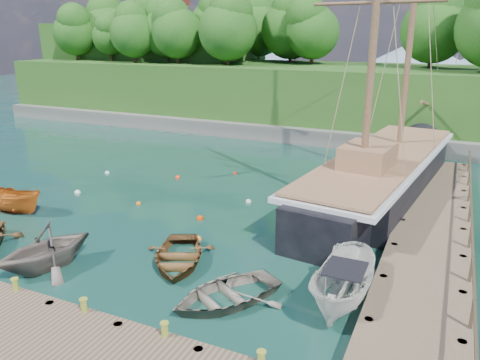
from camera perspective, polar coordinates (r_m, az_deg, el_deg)
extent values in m
plane|color=#13382D|center=(20.82, -12.83, -8.43)|extent=(160.00, 160.00, 0.00)
cube|color=brown|center=(15.26, -22.10, -17.41)|extent=(20.00, 3.20, 0.12)
cube|color=#322A1D|center=(15.34, -22.03, -17.90)|extent=(20.00, 3.20, 0.20)
cube|color=brown|center=(23.22, 22.37, -5.12)|extent=(3.20, 24.00, 0.12)
cube|color=#322A1D|center=(23.28, 22.32, -5.48)|extent=(3.20, 24.00, 0.20)
cylinder|color=#322A1D|center=(34.55, 21.25, 1.36)|extent=(0.28, 0.28, 1.10)
cylinder|color=#322A1D|center=(34.52, 25.53, 0.82)|extent=(0.28, 0.28, 1.10)
cylinder|color=olive|center=(18.29, -25.37, -13.66)|extent=(0.26, 0.26, 0.45)
cylinder|color=olive|center=(16.34, -18.21, -16.71)|extent=(0.26, 0.26, 0.45)
cylinder|color=olive|center=(14.74, -9.01, -20.14)|extent=(0.26, 0.26, 0.45)
imported|color=#6E6259|center=(20.45, -22.42, -9.88)|extent=(4.27, 4.62, 2.02)
imported|color=brown|center=(19.46, -7.57, -10.04)|extent=(4.34, 4.90, 0.84)
imported|color=slate|center=(16.84, -1.80, -14.61)|extent=(4.63, 5.01, 0.85)
imported|color=#C4621A|center=(27.23, -25.91, -3.53)|extent=(3.90, 1.70, 1.47)
imported|color=silver|center=(16.98, 12.39, -14.75)|extent=(1.90, 4.74, 1.81)
cube|color=black|center=(27.90, 16.74, -0.48)|extent=(6.28, 14.54, 2.93)
cube|color=black|center=(36.44, 20.62, 3.27)|extent=(3.04, 4.70, 2.63)
cube|color=black|center=(20.68, 10.62, -6.36)|extent=(3.62, 3.99, 2.78)
cube|color=silver|center=(27.51, 17.00, 2.37)|extent=(6.88, 18.94, 0.25)
cube|color=brown|center=(27.45, 17.04, 2.87)|extent=(6.42, 18.49, 0.12)
cube|color=brown|center=(24.48, 15.28, 2.76)|extent=(2.64, 3.26, 1.20)
cylinder|color=brown|center=(39.32, 22.15, 8.38)|extent=(1.09, 6.87, 1.69)
cylinder|color=brown|center=(30.20, 20.36, 18.77)|extent=(0.36, 0.36, 15.55)
cylinder|color=brown|center=(23.17, 16.17, 18.29)|extent=(0.36, 0.36, 14.30)
cylinder|color=#8C7A59|center=(36.06, 22.55, 18.68)|extent=(1.38, 10.67, 9.03)
sphere|color=white|center=(28.95, -19.18, -1.51)|extent=(0.35, 0.35, 0.35)
sphere|color=orange|center=(26.17, -12.26, -2.91)|extent=(0.29, 0.29, 0.29)
sphere|color=#E43A00|center=(23.69, -4.88, -4.76)|extent=(0.36, 0.36, 0.36)
sphere|color=silver|center=(25.87, 1.04, -2.73)|extent=(0.33, 0.33, 0.33)
sphere|color=#F63414|center=(30.43, -7.61, 0.24)|extent=(0.35, 0.35, 0.35)
sphere|color=red|center=(31.01, -0.57, 0.73)|extent=(0.30, 0.30, 0.30)
sphere|color=silver|center=(32.38, -15.89, 0.77)|extent=(0.32, 0.32, 0.32)
sphere|color=orange|center=(21.45, -5.06, -7.23)|extent=(0.30, 0.30, 0.30)
cube|color=#474744|center=(44.21, -2.34, 6.60)|extent=(50.00, 4.00, 1.40)
cube|color=#204914|center=(49.19, 0.85, 10.56)|extent=(50.00, 14.00, 6.00)
cube|color=#204914|center=(59.36, -10.30, 13.42)|extent=(24.00, 12.00, 10.00)
cylinder|color=#382616|center=(51.10, -8.65, 14.79)|extent=(0.36, 0.36, 1.40)
sphere|color=#194B16|center=(51.05, -8.78, 17.48)|extent=(5.42, 5.42, 5.42)
cylinder|color=#382616|center=(48.96, -7.55, 14.73)|extent=(0.36, 0.36, 1.40)
sphere|color=#194B16|center=(48.91, -7.66, 17.37)|extent=(5.02, 5.02, 5.02)
cylinder|color=#382616|center=(57.68, -19.21, 14.34)|extent=(0.36, 0.36, 1.40)
sphere|color=#194B16|center=(57.64, -19.44, 16.49)|extent=(4.79, 4.79, 4.79)
cylinder|color=#382616|center=(59.21, -8.90, 15.13)|extent=(0.36, 0.36, 1.40)
sphere|color=#194B16|center=(59.16, -9.02, 17.73)|extent=(6.25, 6.25, 6.25)
cylinder|color=#382616|center=(58.50, -15.49, 14.69)|extent=(0.36, 0.36, 1.40)
sphere|color=#194B16|center=(58.46, -15.70, 17.19)|extent=(5.89, 5.89, 5.89)
cylinder|color=#382616|center=(47.83, 8.74, 14.61)|extent=(0.36, 0.36, 1.40)
sphere|color=#194B16|center=(47.77, 8.87, 17.36)|extent=(5.13, 5.13, 5.13)
cylinder|color=#382616|center=(60.26, -9.15, 15.15)|extent=(0.36, 0.36, 1.40)
sphere|color=#194B16|center=(60.22, -9.26, 17.22)|extent=(4.80, 4.80, 4.80)
cylinder|color=#382616|center=(49.97, -1.37, 14.92)|extent=(0.36, 0.36, 1.40)
sphere|color=#194B16|center=(49.92, -1.39, 17.83)|extent=(5.82, 5.82, 5.82)
cylinder|color=#382616|center=(50.76, 6.12, 14.87)|extent=(0.36, 0.36, 1.40)
sphere|color=#194B16|center=(50.71, 6.22, 17.82)|extent=(6.05, 6.05, 6.05)
cylinder|color=#382616|center=(45.97, -1.53, 14.69)|extent=(0.36, 0.36, 1.40)
sphere|color=#194B16|center=(45.92, -1.55, 17.70)|extent=(5.47, 5.47, 5.47)
cylinder|color=#382616|center=(45.16, 22.16, 13.41)|extent=(0.36, 0.36, 1.40)
sphere|color=#194B16|center=(45.11, 22.53, 16.49)|extent=(5.55, 5.55, 5.55)
cylinder|color=#382616|center=(56.80, 2.24, 15.22)|extent=(0.36, 0.36, 1.40)
sphere|color=#194B16|center=(56.76, 2.27, 17.93)|extent=(6.25, 6.25, 6.25)
cylinder|color=#382616|center=(64.43, -14.13, 15.00)|extent=(0.36, 0.36, 1.40)
sphere|color=#194B16|center=(64.39, -14.30, 17.12)|extent=(5.41, 5.41, 5.41)
cylinder|color=#382616|center=(54.83, -8.35, 14.98)|extent=(0.36, 0.36, 1.40)
sphere|color=#194B16|center=(54.79, -8.47, 17.50)|extent=(5.47, 5.47, 5.47)
cylinder|color=#382616|center=(54.97, -15.41, 14.56)|extent=(0.36, 0.36, 1.40)
sphere|color=#194B16|center=(54.92, -15.57, 16.45)|extent=(3.77, 3.77, 3.77)
cylinder|color=#382616|center=(55.83, -9.83, 14.95)|extent=(0.36, 0.36, 1.40)
sphere|color=#194B16|center=(55.79, -9.97, 17.63)|extent=(6.04, 6.04, 6.04)
cylinder|color=#382616|center=(55.87, 6.69, 15.08)|extent=(0.36, 0.36, 1.40)
sphere|color=#194B16|center=(55.83, 6.79, 17.71)|extent=(5.89, 5.89, 5.89)
cylinder|color=#382616|center=(51.49, -2.75, 14.98)|extent=(0.36, 0.36, 1.40)
sphere|color=#194B16|center=(51.44, -2.80, 17.90)|extent=(6.08, 6.08, 6.08)
cylinder|color=#382616|center=(55.98, -14.02, 14.70)|extent=(0.36, 0.36, 1.40)
sphere|color=#194B16|center=(55.94, -14.18, 16.73)|extent=(4.25, 4.25, 4.25)
cylinder|color=#382616|center=(51.03, -12.68, 14.57)|extent=(0.36, 0.36, 1.40)
sphere|color=#194B16|center=(50.98, -12.85, 17.00)|extent=(4.77, 4.77, 4.77)
cube|color=silver|center=(57.29, -9.47, 18.83)|extent=(4.00, 5.00, 3.00)
cube|color=#591E19|center=(57.38, -9.57, 20.73)|extent=(4.40, 5.40, 0.80)
cone|color=#728CA5|center=(85.06, 20.69, 13.08)|extent=(32.00, 32.00, 8.00)
cone|color=#728CA5|center=(94.48, -1.58, 15.10)|extent=(40.00, 40.00, 10.00)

